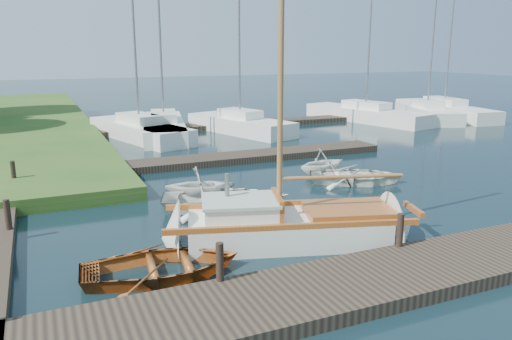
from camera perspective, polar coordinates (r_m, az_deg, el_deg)
name	(u,v)px	position (r m, az deg, el deg)	size (l,w,h in m)	color
ground	(256,207)	(15.79, 0.00, -4.24)	(160.00, 160.00, 0.00)	black
near_dock	(372,280)	(10.90, 13.15, -12.19)	(18.00, 2.20, 0.30)	black
far_dock	(238,158)	(22.30, -2.05, 1.43)	(14.00, 1.60, 0.30)	black
pontoon	(295,121)	(34.14, 4.52, 5.61)	(30.00, 1.60, 0.30)	black
mooring_post_1	(220,262)	(10.15, -4.15, -10.43)	(0.16, 0.16, 0.80)	black
mooring_post_2	(400,230)	(12.29, 16.13, -6.60)	(0.16, 0.16, 0.80)	black
mooring_post_4	(8,214)	(14.39, -26.51, -4.57)	(0.16, 0.16, 0.80)	black
mooring_post_5	(13,172)	(19.23, -25.99, -0.23)	(0.16, 0.16, 0.80)	black
sailboat	(293,229)	(12.97, 4.25, -6.69)	(7.41, 3.94, 9.83)	white
dinghy	(162,261)	(11.20, -10.67, -10.18)	(2.46, 3.45, 0.71)	brown
tender_a	(226,196)	(15.56, -3.47, -2.96)	(2.81, 3.93, 0.81)	white
tender_b	(200,182)	(16.50, -6.40, -1.35)	(1.98, 2.29, 1.21)	white
tender_c	(357,174)	(18.92, 11.44, -0.40)	(2.45, 3.43, 0.71)	white
tender_d	(323,161)	(19.77, 7.67, 1.06)	(1.95, 2.25, 1.19)	white
marina_boat_0	(139,129)	(28.54, -13.18, 4.59)	(4.50, 8.63, 10.70)	white
marina_boat_1	(164,126)	(29.32, -10.48, 4.95)	(4.03, 9.09, 10.70)	white
marina_boat_2	(240,123)	(29.97, -1.85, 5.38)	(4.48, 7.98, 11.98)	white
marina_boat_5	(366,113)	(35.64, 12.42, 6.35)	(4.34, 9.92, 11.64)	white
marina_boat_6	(427,112)	(37.67, 18.97, 6.31)	(4.89, 7.99, 10.38)	white
marina_boat_7	(444,109)	(39.93, 20.71, 6.53)	(3.70, 10.25, 11.25)	white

